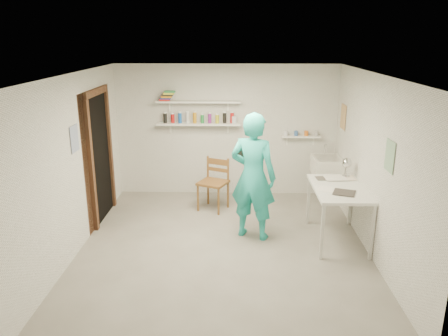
{
  "coord_description": "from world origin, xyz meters",
  "views": [
    {
      "loc": [
        0.15,
        -5.58,
        2.86
      ],
      "look_at": [
        0.0,
        0.4,
        1.05
      ],
      "focal_mm": 35.0,
      "sensor_mm": 36.0,
      "label": 1
    }
  ],
  "objects_px": {
    "belfast_sink": "(327,166)",
    "wall_clock": "(247,152)",
    "work_table": "(338,214)",
    "desk_lamp": "(347,163)",
    "wooden_chair": "(213,183)",
    "man": "(253,177)"
  },
  "relations": [
    {
      "from": "man",
      "to": "desk_lamp",
      "type": "height_order",
      "value": "man"
    },
    {
      "from": "wall_clock",
      "to": "desk_lamp",
      "type": "xyz_separation_m",
      "value": [
        1.51,
        0.19,
        -0.21
      ]
    },
    {
      "from": "man",
      "to": "wall_clock",
      "type": "relative_size",
      "value": 5.56
    },
    {
      "from": "belfast_sink",
      "to": "wall_clock",
      "type": "distance_m",
      "value": 1.89
    },
    {
      "from": "wooden_chair",
      "to": "work_table",
      "type": "distance_m",
      "value": 2.18
    },
    {
      "from": "work_table",
      "to": "desk_lamp",
      "type": "distance_m",
      "value": 0.82
    },
    {
      "from": "belfast_sink",
      "to": "work_table",
      "type": "height_order",
      "value": "belfast_sink"
    },
    {
      "from": "wooden_chair",
      "to": "desk_lamp",
      "type": "height_order",
      "value": "desk_lamp"
    },
    {
      "from": "wall_clock",
      "to": "desk_lamp",
      "type": "height_order",
      "value": "wall_clock"
    },
    {
      "from": "wall_clock",
      "to": "desk_lamp",
      "type": "bearing_deg",
      "value": 29.13
    },
    {
      "from": "desk_lamp",
      "to": "wall_clock",
      "type": "bearing_deg",
      "value": -172.94
    },
    {
      "from": "man",
      "to": "desk_lamp",
      "type": "xyz_separation_m",
      "value": [
        1.43,
        0.39,
        0.1
      ]
    },
    {
      "from": "desk_lamp",
      "to": "belfast_sink",
      "type": "bearing_deg",
      "value": 95.6
    },
    {
      "from": "wooden_chair",
      "to": "desk_lamp",
      "type": "distance_m",
      "value": 2.22
    },
    {
      "from": "wall_clock",
      "to": "work_table",
      "type": "relative_size",
      "value": 0.27
    },
    {
      "from": "belfast_sink",
      "to": "wall_clock",
      "type": "xyz_separation_m",
      "value": [
        -1.42,
        -1.12,
        0.54
      ]
    },
    {
      "from": "work_table",
      "to": "desk_lamp",
      "type": "relative_size",
      "value": 8.0
    },
    {
      "from": "man",
      "to": "work_table",
      "type": "bearing_deg",
      "value": -162.54
    },
    {
      "from": "wooden_chair",
      "to": "work_table",
      "type": "relative_size",
      "value": 0.79
    },
    {
      "from": "wooden_chair",
      "to": "desk_lamp",
      "type": "xyz_separation_m",
      "value": [
        2.05,
        -0.65,
        0.55
      ]
    },
    {
      "from": "wooden_chair",
      "to": "desk_lamp",
      "type": "bearing_deg",
      "value": 6.85
    },
    {
      "from": "belfast_sink",
      "to": "man",
      "type": "xyz_separation_m",
      "value": [
        -1.33,
        -1.33,
        0.23
      ]
    }
  ]
}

